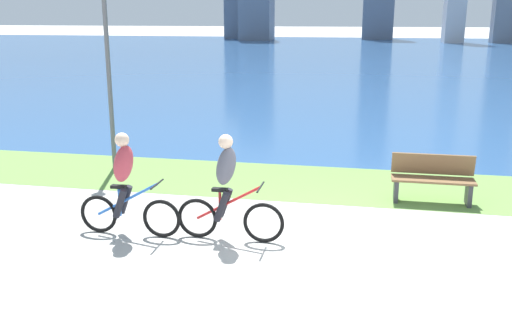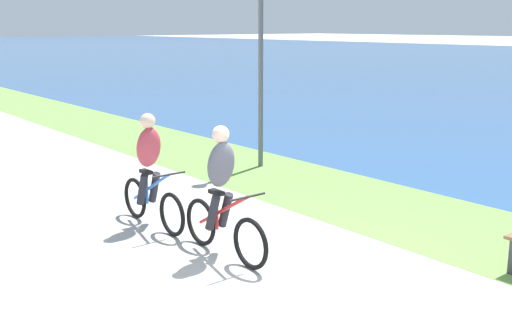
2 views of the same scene
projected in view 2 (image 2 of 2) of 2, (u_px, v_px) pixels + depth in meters
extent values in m
plane|color=#B2AFA8|center=(302.00, 285.00, 6.89)|extent=(300.00, 300.00, 0.00)
cube|color=#6B9947|center=(458.00, 228.00, 8.82)|extent=(120.00, 2.62, 0.01)
torus|color=black|center=(250.00, 244.00, 7.28)|extent=(0.64, 0.06, 0.64)
torus|color=black|center=(201.00, 222.00, 8.08)|extent=(0.64, 0.06, 0.64)
cylinder|color=red|center=(223.00, 210.00, 7.64)|extent=(1.03, 0.04, 0.61)
cylinder|color=red|center=(217.00, 212.00, 7.75)|extent=(0.04, 0.04, 0.47)
cube|color=black|center=(216.00, 192.00, 7.69)|extent=(0.24, 0.10, 0.05)
cylinder|color=black|center=(248.00, 197.00, 7.19)|extent=(0.03, 0.52, 0.03)
ellipsoid|color=#595966|center=(221.00, 165.00, 7.53)|extent=(0.40, 0.36, 0.65)
sphere|color=beige|center=(221.00, 134.00, 7.45)|extent=(0.22, 0.22, 0.22)
cylinder|color=#26262D|center=(225.00, 210.00, 7.77)|extent=(0.27, 0.11, 0.49)
cylinder|color=#26262D|center=(213.00, 213.00, 7.64)|extent=(0.27, 0.11, 0.49)
torus|color=black|center=(172.00, 214.00, 8.43)|extent=(0.62, 0.06, 0.62)
torus|color=black|center=(135.00, 198.00, 9.24)|extent=(0.62, 0.06, 0.62)
cylinder|color=blue|center=(151.00, 187.00, 8.79)|extent=(1.04, 0.04, 0.60)
cylinder|color=blue|center=(147.00, 188.00, 8.90)|extent=(0.04, 0.04, 0.46)
cube|color=black|center=(146.00, 172.00, 8.85)|extent=(0.24, 0.10, 0.05)
cylinder|color=black|center=(169.00, 175.00, 8.35)|extent=(0.03, 0.52, 0.03)
ellipsoid|color=#BF3F4C|center=(149.00, 147.00, 8.69)|extent=(0.40, 0.36, 0.65)
sphere|color=beige|center=(148.00, 121.00, 8.60)|extent=(0.22, 0.22, 0.22)
cylinder|color=#26262D|center=(154.00, 187.00, 8.92)|extent=(0.27, 0.11, 0.49)
cylinder|color=#26262D|center=(142.00, 189.00, 8.80)|extent=(0.27, 0.11, 0.49)
cylinder|color=#595960|center=(261.00, 72.00, 12.27)|extent=(0.10, 0.10, 3.90)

